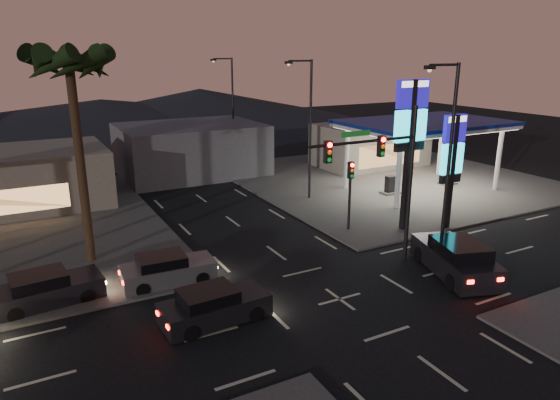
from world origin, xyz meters
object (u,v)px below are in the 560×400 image
car_lane_a_front (213,306)px  gas_station (425,126)px  pylon_sign_tall (410,126)px  car_lane_b_front (167,270)px  pylon_sign_short (452,154)px  car_lane_b_mid (46,290)px  suv_station (456,258)px  traffic_signal_mast (384,166)px

car_lane_a_front → gas_station: bearing=27.4°
pylon_sign_tall → gas_station: bearing=40.9°
car_lane_a_front → car_lane_b_front: 4.38m
pylon_sign_short → car_lane_b_front: size_ratio=1.56×
pylon_sign_tall → car_lane_b_front: size_ratio=2.00×
pylon_sign_tall → car_lane_a_front: 15.88m
car_lane_a_front → car_lane_b_mid: size_ratio=0.97×
car_lane_b_mid → suv_station: suv_station is taller
car_lane_a_front → suv_station: (12.04, -1.35, 0.15)m
gas_station → pylon_sign_tall: pylon_sign_tall is taller
traffic_signal_mast → suv_station: (2.72, -2.49, -4.41)m
pylon_sign_short → traffic_signal_mast: traffic_signal_mast is taller
car_lane_a_front → car_lane_b_mid: 7.49m
traffic_signal_mast → car_lane_a_front: bearing=-173.0°
traffic_signal_mast → suv_station: traffic_signal_mast is taller
gas_station → suv_station: 16.29m
pylon_sign_tall → suv_station: 8.44m
pylon_sign_tall → car_lane_b_mid: (-19.87, 0.09, -5.71)m
car_lane_b_mid → car_lane_b_front: bearing=-4.6°
car_lane_a_front → car_lane_b_mid: car_lane_b_mid is taller
car_lane_b_front → car_lane_a_front: bearing=-81.5°
traffic_signal_mast → pylon_sign_tall: bearing=36.5°
gas_station → car_lane_b_front: gas_station is taller
gas_station → car_lane_b_mid: 28.45m
pylon_sign_tall → traffic_signal_mast: bearing=-143.5°
pylon_sign_tall → car_lane_a_front: bearing=-161.7°
pylon_sign_tall → pylon_sign_short: (2.50, -1.00, -1.74)m
pylon_sign_tall → traffic_signal_mast: pylon_sign_tall is taller
suv_station → pylon_sign_tall: bearing=71.3°
car_lane_a_front → pylon_sign_tall: bearing=18.3°
traffic_signal_mast → car_lane_b_mid: 16.20m
pylon_sign_short → suv_station: 7.76m
traffic_signal_mast → car_lane_b_front: traffic_signal_mast is taller
traffic_signal_mast → car_lane_a_front: traffic_signal_mast is taller
pylon_sign_short → suv_station: (-4.53, -5.00, -3.84)m
traffic_signal_mast → suv_station: bearing=-42.5°
pylon_sign_short → car_lane_a_front: 17.43m
car_lane_a_front → suv_station: suv_station is taller
gas_station → car_lane_a_front: (-21.57, -11.16, -4.41)m
car_lane_b_front → pylon_sign_tall: bearing=1.3°
pylon_sign_tall → suv_station: size_ratio=1.58×
pylon_sign_short → gas_station: bearing=56.3°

